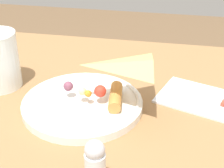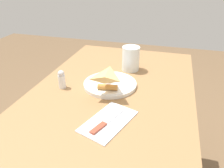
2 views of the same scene
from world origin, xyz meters
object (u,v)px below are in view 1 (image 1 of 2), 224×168
object	(u,v)px
dining_table	(100,152)
napkin_folded	(211,102)
plate_pizza	(83,102)
butter_knife	(216,101)
salt_shaker	(95,165)

from	to	relation	value
dining_table	napkin_folded	distance (m)	0.26
dining_table	napkin_folded	size ratio (longest dim) A/B	4.55
plate_pizza	butter_knife	size ratio (longest dim) A/B	1.36
plate_pizza	salt_shaker	world-z (taller)	salt_shaker
napkin_folded	plate_pizza	bearing A→B (deg)	15.12
dining_table	salt_shaker	bearing A→B (deg)	101.98
plate_pizza	salt_shaker	distance (m)	0.21
plate_pizza	salt_shaker	size ratio (longest dim) A/B	2.85
dining_table	plate_pizza	distance (m)	0.14
dining_table	plate_pizza	bearing A→B (deg)	38.63
dining_table	plate_pizza	xyz separation A→B (m)	(0.03, 0.02, 0.14)
salt_shaker	butter_knife	bearing A→B (deg)	-125.17
plate_pizza	butter_knife	xyz separation A→B (m)	(-0.26, -0.06, -0.01)
butter_knife	salt_shaker	bearing A→B (deg)	76.56
plate_pizza	napkin_folded	bearing A→B (deg)	-164.88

